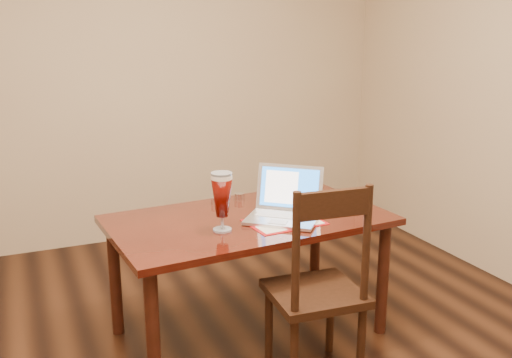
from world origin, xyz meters
name	(u,v)px	position (x,y,z in m)	size (l,w,h in m)	color
dining_table	(250,229)	(0.40, 0.73, 0.62)	(1.51, 0.92, 0.98)	#441209
dining_chair	(318,290)	(0.53, 0.21, 0.47)	(0.45, 0.43, 1.00)	black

